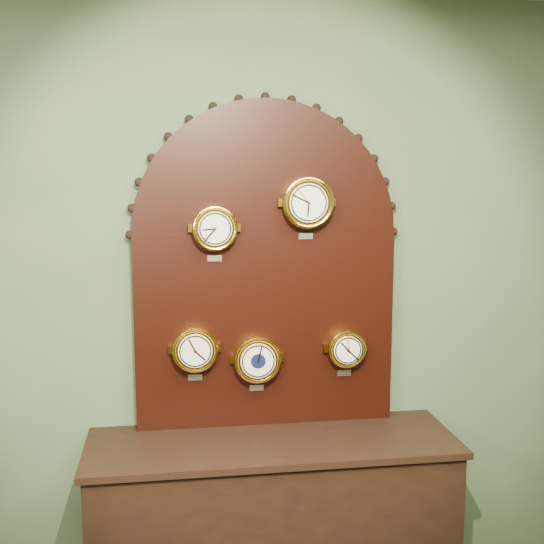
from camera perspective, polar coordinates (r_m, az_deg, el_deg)
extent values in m
plane|color=#455C3F|center=(3.23, -0.66, -2.52)|extent=(4.00, 0.00, 4.00)
cube|color=black|center=(3.32, 0.05, -20.64)|extent=(1.60, 0.50, 0.80)
cube|color=black|center=(3.20, -0.54, -4.79)|extent=(1.20, 0.06, 0.90)
cylinder|color=black|center=(3.13, -0.55, 3.25)|extent=(1.20, 0.06, 1.20)
cylinder|color=gold|center=(3.05, -4.79, 3.67)|extent=(0.19, 0.08, 0.19)
torus|color=gold|center=(3.01, -4.75, 3.62)|extent=(0.20, 0.02, 0.20)
cylinder|color=#EEE3CA|center=(3.01, -4.74, 3.61)|extent=(0.15, 0.01, 0.15)
cube|color=#B9B9C0|center=(3.09, -4.78, 1.15)|extent=(0.07, 0.01, 0.03)
cylinder|color=gold|center=(3.10, 2.92, 5.79)|extent=(0.22, 0.08, 0.22)
torus|color=gold|center=(3.06, 3.04, 5.76)|extent=(0.23, 0.02, 0.23)
cylinder|color=white|center=(3.06, 3.07, 5.75)|extent=(0.17, 0.01, 0.17)
cube|color=#B9B9C0|center=(3.13, 2.82, 3.00)|extent=(0.07, 0.01, 0.03)
cylinder|color=gold|center=(3.14, -6.41, -6.35)|extent=(0.19, 0.08, 0.19)
torus|color=gold|center=(3.10, -6.39, -6.50)|extent=(0.21, 0.02, 0.21)
cylinder|color=#EEE3CA|center=(3.10, -6.38, -6.54)|extent=(0.15, 0.01, 0.15)
cube|color=#B9B9C0|center=(3.20, -6.39, -8.68)|extent=(0.07, 0.01, 0.03)
cylinder|color=gold|center=(3.17, -1.25, -7.21)|extent=(0.20, 0.08, 0.20)
torus|color=gold|center=(3.14, -1.17, -7.36)|extent=(0.22, 0.02, 0.22)
cylinder|color=#EEE3CA|center=(3.14, -1.15, -7.40)|extent=(0.16, 0.01, 0.16)
cube|color=#B9B9C0|center=(3.24, -1.29, -9.57)|extent=(0.07, 0.01, 0.03)
cylinder|color=#0C1135|center=(3.13, -1.15, -7.41)|extent=(0.07, 0.00, 0.07)
cylinder|color=gold|center=(3.24, 6.14, -6.29)|extent=(0.16, 0.08, 0.16)
torus|color=gold|center=(3.21, 6.29, -6.43)|extent=(0.18, 0.02, 0.18)
cylinder|color=white|center=(3.20, 6.32, -6.47)|extent=(0.13, 0.01, 0.13)
cube|color=#B9B9C0|center=(3.30, 6.00, -8.33)|extent=(0.06, 0.01, 0.03)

